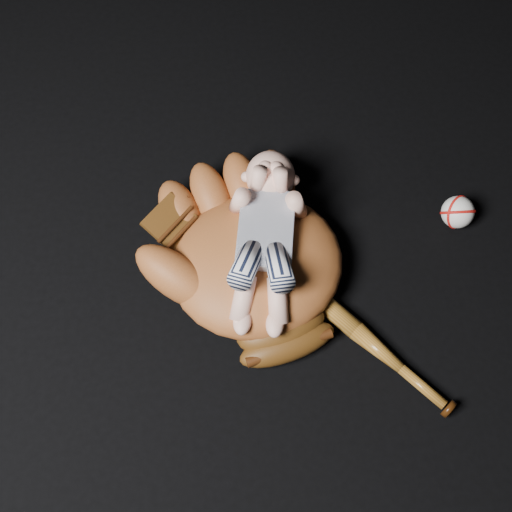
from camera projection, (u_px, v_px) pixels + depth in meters
The scene contains 4 objects.
baseball_glove at pixel (257, 260), 1.19m from camera, with size 0.40×0.46×0.14m, color brown, non-canonical shape.
newborn_baby at pixel (265, 242), 1.15m from camera, with size 0.16×0.35×0.14m, color #F0B19A, non-canonical shape.
baseball_bat at pixel (365, 338), 1.18m from camera, with size 0.04×0.39×0.04m, color brown, non-canonical shape.
baseball at pixel (458, 212), 1.28m from camera, with size 0.07×0.07×0.07m, color white.
Camera 1 is at (-0.07, -0.43, 1.14)m, focal length 45.00 mm.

